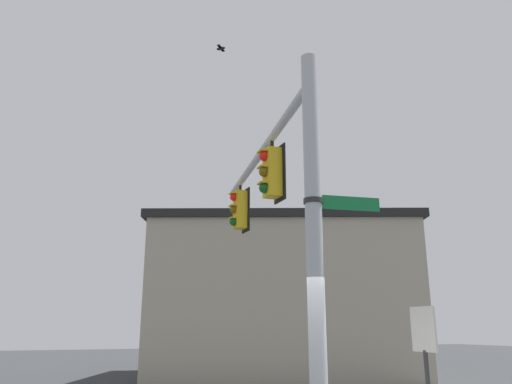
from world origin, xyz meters
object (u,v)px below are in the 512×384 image
traffic_light_mid_inner (239,210)px  historical_marker (425,350)px  bird_flying (221,48)px  traffic_light_nearest_pole (271,172)px  street_name_sign (331,202)px

traffic_light_mid_inner → historical_marker: traffic_light_mid_inner is taller
traffic_light_mid_inner → bird_flying: size_ratio=5.07×
bird_flying → historical_marker: size_ratio=0.12×
traffic_light_mid_inner → bird_flying: bird_flying is taller
historical_marker → traffic_light_mid_inner: bearing=15.4°
traffic_light_nearest_pole → traffic_light_mid_inner: 3.48m
street_name_sign → bird_flying: (2.86, 0.99, 4.15)m
traffic_light_nearest_pole → traffic_light_mid_inner: bearing=-8.8°
traffic_light_mid_inner → historical_marker: size_ratio=0.62×
street_name_sign → historical_marker: bearing=-74.7°
street_name_sign → bird_flying: 5.14m
traffic_light_mid_inner → street_name_sign: traffic_light_mid_inner is taller
traffic_light_mid_inner → traffic_light_nearest_pole: bearing=171.2°
traffic_light_nearest_pole → traffic_light_mid_inner: size_ratio=1.00×
bird_flying → historical_marker: bearing=-127.1°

